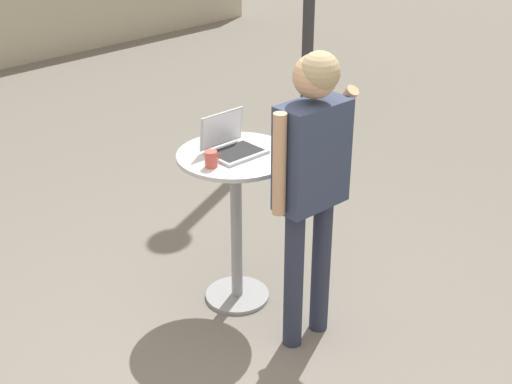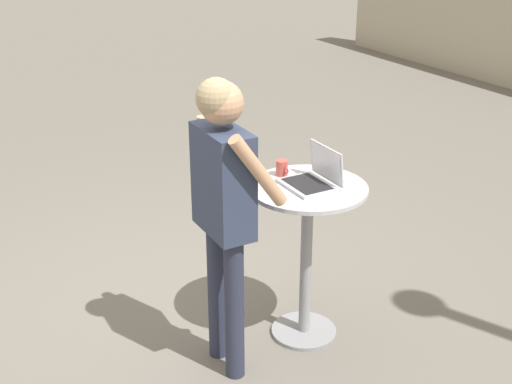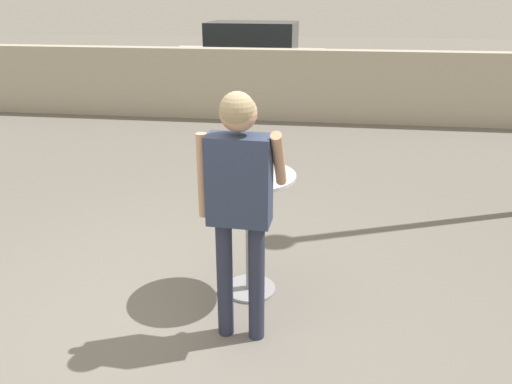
{
  "view_description": "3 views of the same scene",
  "coord_description": "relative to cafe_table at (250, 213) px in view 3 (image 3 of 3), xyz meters",
  "views": [
    {
      "loc": [
        -2.03,
        -2.16,
        2.66
      ],
      "look_at": [
        0.5,
        0.41,
        0.85
      ],
      "focal_mm": 50.0,
      "sensor_mm": 36.0,
      "label": 1
    },
    {
      "loc": [
        3.6,
        -1.59,
        2.61
      ],
      "look_at": [
        0.7,
        0.18,
        1.12
      ],
      "focal_mm": 50.0,
      "sensor_mm": 36.0,
      "label": 2
    },
    {
      "loc": [
        1.07,
        -2.81,
        2.26
      ],
      "look_at": [
        0.62,
        0.45,
        0.94
      ],
      "focal_mm": 35.0,
      "sensor_mm": 36.0,
      "label": 3
    }
  ],
  "objects": [
    {
      "name": "ground_plane",
      "position": [
        -0.55,
        -0.63,
        -0.69
      ],
      "size": [
        50.0,
        50.0,
        0.0
      ],
      "primitive_type": "plane",
      "color": "slate"
    },
    {
      "name": "pavement_kerb",
      "position": [
        -0.55,
        5.89,
        -0.04
      ],
      "size": [
        12.09,
        0.35,
        1.29
      ],
      "color": "#B2A893",
      "rests_on": "ground_plane"
    },
    {
      "name": "cafe_table",
      "position": [
        0.0,
        0.0,
        0.0
      ],
      "size": [
        0.69,
        0.69,
        1.0
      ],
      "color": "gray",
      "rests_on": "ground_plane"
    },
    {
      "name": "laptop",
      "position": [
        0.0,
        0.03,
        0.37
      ],
      "size": [
        0.32,
        0.28,
        0.22
      ],
      "color": "#B7BABF",
      "rests_on": "cafe_table"
    },
    {
      "name": "coffee_mug",
      "position": [
        -0.22,
        -0.04,
        0.37
      ],
      "size": [
        0.11,
        0.07,
        0.09
      ],
      "color": "#C14C42",
      "rests_on": "cafe_table"
    },
    {
      "name": "standing_person",
      "position": [
        0.02,
        -0.57,
        0.42
      ],
      "size": [
        0.55,
        0.37,
        1.73
      ],
      "color": "#282D42",
      "rests_on": "ground_plane"
    },
    {
      "name": "parked_car_near_street",
      "position": [
        -1.43,
        9.11,
        0.12
      ],
      "size": [
        3.89,
        1.94,
        1.58
      ],
      "color": "silver",
      "rests_on": "ground_plane"
    }
  ]
}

